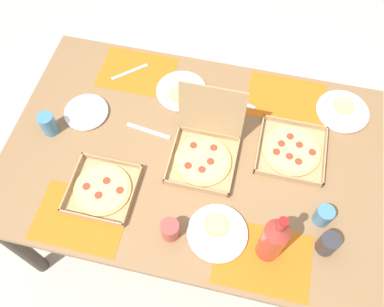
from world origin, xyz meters
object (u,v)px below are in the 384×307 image
Objects in this scene: pizza_box_corner_left at (103,189)px; plate_near_right at (342,111)px; plate_near_left at (217,232)px; plate_far_right at (86,112)px; pizza_box_corner_right at (291,151)px; soda_bottle at (273,240)px; cup_spare at (171,230)px; cup_red at (48,124)px; pizza_box_edge_far at (205,150)px; cup_dark at (323,216)px; plate_middle at (181,92)px; cup_clear_right at (328,244)px.

plate_near_right is at bearing 33.47° from pizza_box_corner_left.
plate_far_right is at bearing 148.68° from plate_near_left.
soda_bottle is (-0.04, -0.45, 0.12)m from pizza_box_corner_right.
cup_spare is at bearing -130.11° from plate_near_right.
cup_spare reaches higher than plate_near_left.
cup_red is (-1.01, 0.32, -0.08)m from soda_bottle.
pizza_box_edge_far is 0.54m from cup_dark.
cup_dark is (-0.06, -0.54, 0.03)m from plate_near_right.
cup_dark reaches higher than pizza_box_corner_right.
pizza_box_corner_left is at bearing -146.53° from plate_near_right.
pizza_box_corner_right is 0.89× the size of soda_bottle.
plate_near_right reaches higher than plate_far_right.
plate_near_right is 2.59× the size of cup_spare.
plate_far_right is 0.45m from plate_middle.
pizza_box_corner_right is 0.93m from plate_far_right.
soda_bottle is at bearing -109.04° from plate_near_right.
plate_near_right is at bearing 32.78° from pizza_box_edge_far.
plate_near_left is 2.21× the size of cup_red.
pizza_box_edge_far is at bearing 132.48° from soda_bottle.
soda_bottle is (-0.25, -0.71, 0.12)m from plate_near_right.
cup_spare is at bearing -28.07° from cup_red.
cup_dark reaches higher than plate_near_right.
pizza_box_edge_far is 2.91× the size of cup_red.
cup_red is at bearing 151.93° from cup_spare.
plate_middle is 0.92m from cup_clear_right.
cup_red is (-0.32, 0.23, 0.04)m from pizza_box_corner_left.
soda_bottle is 0.23m from cup_clear_right.
cup_clear_right reaches higher than pizza_box_corner_left.
soda_bottle is 3.31× the size of cup_clear_right.
pizza_box_corner_left is 1.12× the size of plate_middle.
plate_near_left is at bearing -159.25° from cup_dark.
pizza_box_corner_right is at bearing 15.79° from pizza_box_edge_far.
pizza_box_edge_far is at bearing 151.42° from cup_clear_right.
soda_bottle is 3.04× the size of cup_red.
soda_bottle is (0.69, -0.09, 0.12)m from pizza_box_corner_left.
plate_near_left is (0.49, -0.07, -0.00)m from pizza_box_corner_left.
soda_bottle is at bearing -6.60° from plate_near_left.
cup_spare is (-0.62, -0.73, 0.04)m from plate_near_right.
cup_clear_right is at bearing 7.75° from cup_spare.
pizza_box_corner_left reaches higher than plate_middle.
pizza_box_corner_left is at bearing -153.99° from pizza_box_corner_right.
plate_far_right is at bearing -166.63° from plate_near_right.
pizza_box_edge_far reaches higher than cup_dark.
pizza_box_edge_far is 0.45m from pizza_box_corner_left.
cup_red reaches higher than plate_middle.
pizza_box_edge_far reaches higher than pizza_box_corner_right.
plate_near_left is 0.82m from plate_near_right.
plate_near_right is 1.31m from cup_red.
cup_red is at bearing -162.65° from plate_near_right.
plate_middle is 0.74× the size of soda_bottle.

